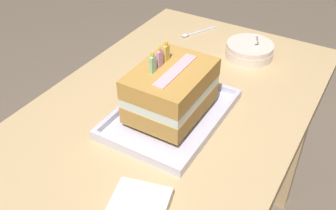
% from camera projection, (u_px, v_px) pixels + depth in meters
% --- Properties ---
extents(dining_table, '(1.12, 0.66, 0.72)m').
position_uv_depth(dining_table, '(165.00, 145.00, 1.07)').
color(dining_table, tan).
rests_on(dining_table, ground_plane).
extents(foil_tray, '(0.34, 0.24, 0.02)m').
position_uv_depth(foil_tray, '(171.00, 115.00, 0.98)').
color(foil_tray, silver).
rests_on(foil_tray, dining_table).
extents(birthday_cake, '(0.21, 0.16, 0.17)m').
position_uv_depth(birthday_cake, '(171.00, 90.00, 0.93)').
color(birthday_cake, '#BE893D').
rests_on(birthday_cake, foil_tray).
extents(bowl_stack, '(0.15, 0.15, 0.09)m').
position_uv_depth(bowl_stack, '(249.00, 50.00, 1.21)').
color(bowl_stack, silver).
rests_on(bowl_stack, dining_table).
extents(serving_spoon_near_tray, '(0.14, 0.08, 0.01)m').
position_uv_depth(serving_spoon_near_tray, '(192.00, 33.00, 1.34)').
color(serving_spoon_near_tray, silver).
rests_on(serving_spoon_near_tray, dining_table).
extents(napkin_pile, '(0.14, 0.14, 0.02)m').
position_uv_depth(napkin_pile, '(138.00, 208.00, 0.74)').
color(napkin_pile, white).
rests_on(napkin_pile, dining_table).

